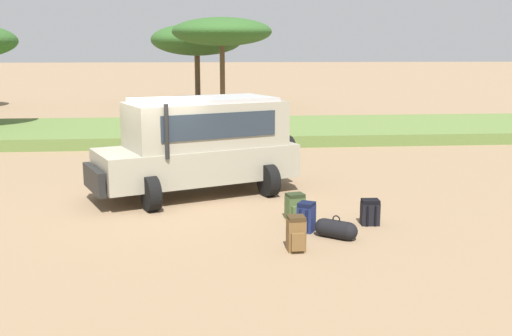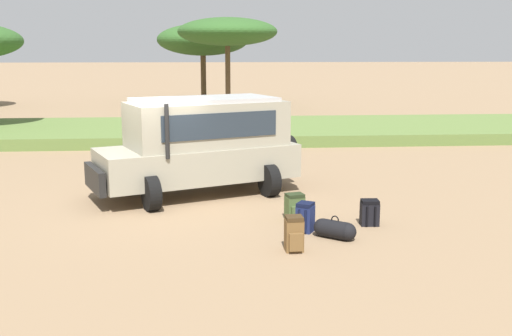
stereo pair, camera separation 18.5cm
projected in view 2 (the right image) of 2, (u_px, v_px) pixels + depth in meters
ground_plane at (157, 202)px, 14.38m from camera, size 320.00×320.00×0.00m
grass_bank at (179, 131)px, 25.34m from camera, size 120.00×7.00×0.44m
safari_vehicle at (202, 144)px, 14.97m from camera, size 5.40×3.79×2.44m
backpack_beside_front_wheel at (369, 213)px, 12.48m from camera, size 0.39×0.41×0.54m
backpack_cluster_center at (305, 217)px, 12.02m from camera, size 0.43×0.47×0.61m
backpack_near_rear_wheel at (294, 234)px, 10.86m from camera, size 0.34×0.42×0.65m
backpack_outermost at (295, 207)px, 12.91m from camera, size 0.44×0.45×0.57m
duffel_bag_low_black_case at (335, 229)px, 11.62m from camera, size 0.77×0.68×0.46m
acacia_tree_centre_back at (203, 40)px, 41.52m from camera, size 6.35×6.19×5.36m
acacia_tree_right_mid at (227, 32)px, 35.46m from camera, size 5.92×6.13×5.48m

